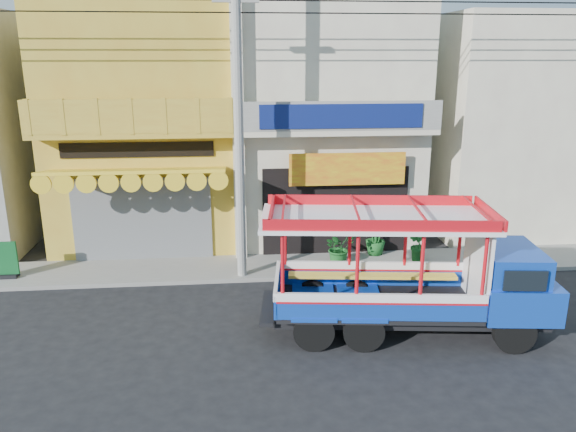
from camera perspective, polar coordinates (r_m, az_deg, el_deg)
The scene contains 12 objects.
ground at distance 13.52m, azimuth -0.09°, elevation -11.56°, with size 90.00×90.00×0.00m, color black.
sidewalk at distance 17.13m, azimuth -1.35°, elevation -5.18°, with size 30.00×2.00×0.12m, color slate.
shophouse_left at distance 20.20m, azimuth -13.82°, elevation 9.49°, with size 6.00×7.50×8.24m.
shophouse_right at distance 20.24m, azimuth 3.48°, elevation 9.93°, with size 6.00×6.75×8.24m.
party_pilaster at distance 16.92m, azimuth -5.06°, elevation 8.32°, with size 0.35×0.30×8.00m, color beige.
filler_building_right at distance 22.48m, azimuth 21.59°, elevation 8.68°, with size 6.00×6.00×7.60m, color beige.
utility_pole at distance 15.27m, azimuth -4.53°, elevation 11.39°, with size 28.00×0.26×9.00m.
songthaew_truck at distance 13.23m, azimuth 14.11°, elevation -5.72°, with size 6.74×2.87×3.05m.
green_sign at distance 17.93m, azimuth -26.78°, elevation -4.26°, with size 0.70×0.33×1.07m.
potted_plant_a at distance 17.12m, azimuth 5.23°, elevation -3.20°, with size 0.93×0.80×1.03m, color #18561F.
potted_plant_b at distance 17.74m, azimuth 12.97°, elevation -2.84°, with size 0.57×0.46×1.04m, color #18561F.
potted_plant_c at distance 18.03m, azimuth 8.88°, elevation -2.16°, with size 0.63×0.63×1.13m, color #18561F.
Camera 1 is at (-1.12, -11.92, 6.28)m, focal length 35.00 mm.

